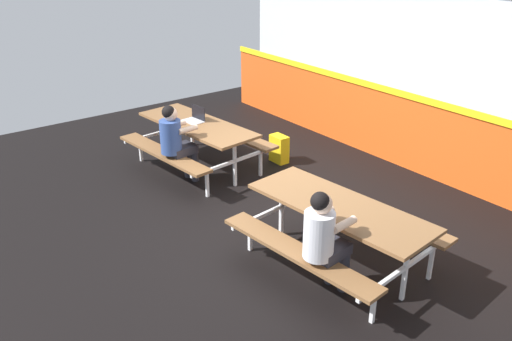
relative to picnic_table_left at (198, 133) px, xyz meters
The scene contains 8 objects.
ground_plane 1.69m from the picnic_table_left, ahead, with size 10.00×10.00×0.02m, color black.
accent_backdrop 3.13m from the picnic_table_left, 58.94° to the left, with size 8.00×0.14×2.60m.
picnic_table_left is the anchor object (origin of this frame).
picnic_table_right 3.16m from the picnic_table_left, ahead, with size 2.14×1.74×0.74m.
student_nearer 0.62m from the picnic_table_left, 62.00° to the right, with size 0.39×0.54×1.21m.
student_further 3.54m from the picnic_table_left, 11.34° to the right, with size 0.39×0.54×1.21m.
laptop_silver 0.24m from the picnic_table_left, 165.33° to the left, with size 0.34×0.25×0.22m.
backpack_dark 1.34m from the picnic_table_left, 64.36° to the left, with size 0.30×0.22×0.44m.
Camera 1 is at (5.03, -3.82, 3.42)m, focal length 37.58 mm.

